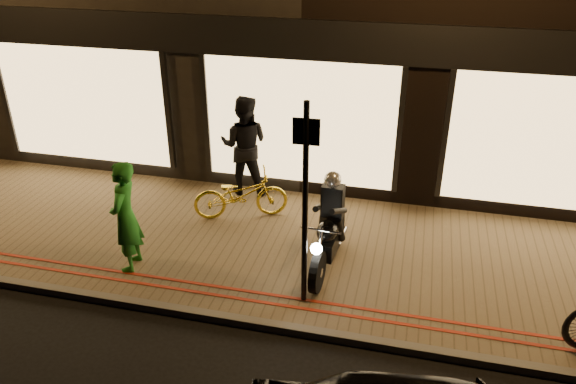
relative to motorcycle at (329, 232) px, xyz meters
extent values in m
plane|color=black|center=(-1.00, -1.62, -0.73)|extent=(90.00, 90.00, 0.00)
cube|color=brown|center=(-1.00, 0.38, -0.67)|extent=(50.00, 4.00, 0.12)
cube|color=#59544C|center=(-1.00, -1.57, -0.67)|extent=(50.00, 0.14, 0.12)
cube|color=maroon|center=(-1.00, -1.17, -0.61)|extent=(50.00, 0.06, 0.01)
cube|color=maroon|center=(-1.00, -0.97, -0.61)|extent=(50.00, 0.06, 0.01)
cube|color=black|center=(-1.00, 2.33, 2.42)|extent=(48.00, 0.12, 0.70)
cube|color=#F0C378|center=(-5.50, 2.32, 0.88)|extent=(3.60, 0.06, 2.38)
cube|color=#F0C378|center=(-1.00, 2.32, 0.88)|extent=(3.60, 0.06, 2.38)
cube|color=#F0C378|center=(3.50, 2.32, 0.88)|extent=(3.60, 0.06, 2.38)
cylinder|color=black|center=(-0.05, -0.69, -0.29)|extent=(0.16, 0.65, 0.64)
cylinder|color=black|center=(0.04, 0.61, -0.29)|extent=(0.16, 0.65, 0.64)
cylinder|color=silver|center=(-0.05, -0.69, -0.29)|extent=(0.15, 0.15, 0.14)
cylinder|color=silver|center=(0.04, 0.61, -0.29)|extent=(0.15, 0.15, 0.14)
cube|color=black|center=(0.00, 0.01, -0.21)|extent=(0.30, 0.72, 0.30)
ellipsoid|color=black|center=(-0.01, -0.12, 0.09)|extent=(0.36, 0.52, 0.29)
cube|color=black|center=(0.02, 0.31, 0.09)|extent=(0.25, 0.56, 0.09)
cylinder|color=silver|center=(-0.04, -0.54, 0.34)|extent=(0.60, 0.07, 0.03)
cylinder|color=silver|center=(-0.04, -0.64, 0.01)|extent=(0.07, 0.33, 0.71)
sphere|color=white|center=(-0.05, -0.78, 0.17)|extent=(0.18, 0.18, 0.17)
cylinder|color=silver|center=(0.15, 0.45, -0.33)|extent=(0.11, 0.55, 0.07)
cube|color=black|center=(0.01, 0.18, 0.44)|extent=(0.35, 0.24, 0.55)
sphere|color=#ADB0B4|center=(0.01, 0.12, 0.85)|extent=(0.28, 0.28, 0.26)
cylinder|color=black|center=(-0.17, -0.13, 0.47)|extent=(0.13, 0.61, 0.34)
cylinder|color=black|center=(0.15, -0.15, 0.47)|extent=(0.21, 0.61, 0.34)
cylinder|color=black|center=(-0.13, 0.15, -0.01)|extent=(0.18, 0.29, 0.46)
cylinder|color=black|center=(0.15, 0.13, -0.01)|extent=(0.21, 0.29, 0.46)
cylinder|color=black|center=(-0.19, -0.95, 0.89)|extent=(0.08, 0.08, 3.00)
cube|color=black|center=(-0.19, -0.95, 1.99)|extent=(0.35, 0.04, 0.35)
imported|color=gold|center=(-1.83, 1.17, -0.17)|extent=(1.80, 1.19, 0.90)
imported|color=#1D6E1E|center=(-3.01, -0.78, 0.28)|extent=(0.52, 0.71, 1.80)
imported|color=black|center=(-2.06, 2.18, 0.37)|extent=(1.01, 0.81, 1.98)
camera|label=1|loc=(1.15, -7.39, 4.49)|focal=35.00mm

